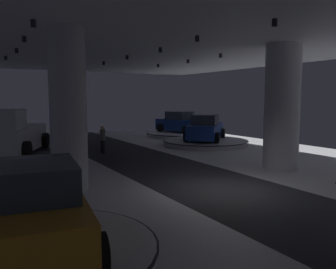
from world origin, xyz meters
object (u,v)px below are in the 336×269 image
object	(u,v)px
display_platform_far_right	(205,142)
visitor_walking_near	(103,138)
column_right	(282,107)
display_platform_deep_right	(181,134)
pickup_truck_far_left	(11,136)
display_car_deep_right	(181,123)
column_left	(68,110)
display_car_far_right	(205,129)
display_platform_far_left	(14,156)
display_platform_near_left	(35,253)
display_car_near_left	(33,210)

from	to	relation	value
display_platform_far_right	visitor_walking_near	bearing A→B (deg)	179.18
column_right	visitor_walking_near	size ratio (longest dim) A/B	3.46
column_right	display_platform_far_right	world-z (taller)	column_right
column_right	display_platform_deep_right	bearing A→B (deg)	76.91
pickup_truck_far_left	display_car_deep_right	bearing A→B (deg)	22.04
column_left	display_car_far_right	size ratio (longest dim) A/B	1.29
display_platform_far_left	display_platform_deep_right	size ratio (longest dim) A/B	0.99
display_car_far_right	visitor_walking_near	xyz separation A→B (m)	(-7.10, 0.12, -0.21)
column_right	display_platform_near_left	size ratio (longest dim) A/B	1.13
display_car_near_left	visitor_walking_near	size ratio (longest dim) A/B	2.77
column_right	display_car_near_left	xyz separation A→B (m)	(-11.10, -3.99, -1.73)
display_platform_near_left	display_platform_deep_right	size ratio (longest dim) A/B	0.84
visitor_walking_near	display_platform_far_right	bearing A→B (deg)	-0.82
display_platform_far_left	pickup_truck_far_left	distance (m)	1.14
pickup_truck_far_left	column_left	bearing A→B (deg)	-80.62
display_platform_near_left	pickup_truck_far_left	distance (m)	12.07
column_right	pickup_truck_far_left	bearing A→B (deg)	141.99
display_car_near_left	display_platform_far_left	size ratio (longest dim) A/B	0.78
visitor_walking_near	display_platform_far_left	bearing A→B (deg)	176.62
display_platform_far_left	display_platform_deep_right	world-z (taller)	display_platform_far_left
column_left	visitor_walking_near	size ratio (longest dim) A/B	3.46
column_right	visitor_walking_near	distance (m)	9.92
display_platform_near_left	display_platform_far_right	bearing A→B (deg)	43.11
display_platform_far_left	pickup_truck_far_left	size ratio (longest dim) A/B	1.00
display_platform_near_left	pickup_truck_far_left	bearing A→B (deg)	86.11
column_left	pickup_truck_far_left	world-z (taller)	column_left
column_left	display_car_near_left	bearing A→B (deg)	-111.34
display_platform_near_left	visitor_walking_near	xyz separation A→B (m)	(5.60, 12.01, 0.76)
display_platform_near_left	display_car_far_right	bearing A→B (deg)	43.11
display_car_deep_right	display_platform_far_right	bearing A→B (deg)	-105.11
display_car_far_right	display_platform_far_left	size ratio (longest dim) A/B	0.75
column_left	display_platform_near_left	bearing A→B (deg)	-111.42
pickup_truck_far_left	visitor_walking_near	xyz separation A→B (m)	(4.78, 0.02, -0.37)
pickup_truck_far_left	display_car_far_right	bearing A→B (deg)	-0.50
display_car_far_right	display_car_deep_right	distance (m)	5.73
display_platform_deep_right	display_car_near_left	bearing A→B (deg)	-129.23
display_platform_far_right	display_platform_near_left	bearing A→B (deg)	-136.89
pickup_truck_far_left	display_car_deep_right	distance (m)	14.45
visitor_walking_near	display_car_deep_right	bearing A→B (deg)	32.11
display_platform_far_right	display_car_deep_right	xyz separation A→B (m)	(1.49, 5.50, 0.91)
display_platform_near_left	display_platform_far_left	world-z (taller)	display_platform_far_left
display_car_far_right	display_car_deep_right	world-z (taller)	display_car_far_right
display_car_far_right	display_car_deep_right	bearing A→B (deg)	74.73
display_car_near_left	column_right	bearing A→B (deg)	19.77
column_left	display_car_deep_right	world-z (taller)	column_left
display_platform_far_left	display_platform_deep_right	distance (m)	14.22
column_left	pickup_truck_far_left	distance (m)	7.22
column_right	display_car_far_right	world-z (taller)	column_right
column_right	display_platform_far_right	xyz separation A→B (m)	(1.63, 7.95, -2.56)
display_platform_near_left	display_car_near_left	xyz separation A→B (m)	(-0.00, -0.03, 0.88)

